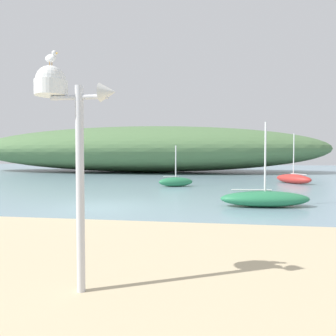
{
  "coord_description": "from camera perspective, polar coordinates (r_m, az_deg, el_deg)",
  "views": [
    {
      "loc": [
        4.88,
        -12.96,
        2.22
      ],
      "look_at": [
        2.37,
        3.28,
        1.55
      ],
      "focal_mm": 34.2,
      "sensor_mm": 36.0,
      "label": 1
    }
  ],
  "objects": [
    {
      "name": "sailboat_far_left",
      "position": [
        22.49,
        1.39,
        -2.44
      ],
      "size": [
        2.55,
        1.58,
        2.88
      ],
      "color": "#287A4C",
      "rests_on": "ground"
    },
    {
      "name": "mast_structure",
      "position": [
        4.98,
        -18.2,
        10.06
      ],
      "size": [
        1.22,
        0.47,
        3.32
      ],
      "color": "silver",
      "rests_on": "beach_sand"
    },
    {
      "name": "distant_hill",
      "position": [
        42.86,
        -4.56,
        3.34
      ],
      "size": [
        47.44,
        15.93,
        5.96
      ],
      "primitive_type": "ellipsoid",
      "color": "#517547",
      "rests_on": "ground"
    },
    {
      "name": "seagull_on_radar",
      "position": [
        5.21,
        -20.09,
        18.05
      ],
      "size": [
        0.28,
        0.17,
        0.2
      ],
      "color": "orange",
      "rests_on": "mast_structure"
    },
    {
      "name": "sailboat_mid_channel",
      "position": [
        26.75,
        21.44,
        -1.78
      ],
      "size": [
        2.75,
        3.35,
        3.89
      ],
      "color": "#B72D28",
      "rests_on": "ground"
    },
    {
      "name": "sailboat_west_reach",
      "position": [
        14.39,
        16.86,
        -5.25
      ],
      "size": [
        3.91,
        1.69,
        3.63
      ],
      "color": "#287A4C",
      "rests_on": "ground"
    },
    {
      "name": "ground_plane",
      "position": [
        14.02,
        -11.76,
        -6.82
      ],
      "size": [
        120.0,
        120.0,
        0.0
      ],
      "primitive_type": "plane",
      "color": "#7A99A8"
    }
  ]
}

